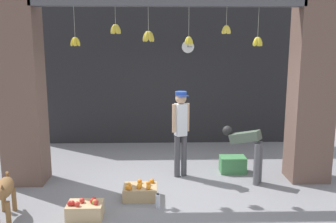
# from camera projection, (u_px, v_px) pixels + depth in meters

# --- Properties ---
(ground_plane) EXTENTS (60.00, 60.00, 0.00)m
(ground_plane) POSITION_uv_depth(u_px,v_px,m) (169.00, 186.00, 6.68)
(ground_plane) COLOR gray
(shop_back_wall) EXTENTS (6.47, 0.12, 3.35)m
(shop_back_wall) POSITION_uv_depth(u_px,v_px,m) (165.00, 76.00, 9.22)
(shop_back_wall) COLOR #232326
(shop_back_wall) RESTS_ON ground_plane
(shop_pillar_left) EXTENTS (0.70, 0.60, 3.35)m
(shop_pillar_left) POSITION_uv_depth(u_px,v_px,m) (22.00, 91.00, 6.59)
(shop_pillar_left) COLOR brown
(shop_pillar_left) RESTS_ON ground_plane
(shop_pillar_right) EXTENTS (0.70, 0.60, 3.35)m
(shop_pillar_right) POSITION_uv_depth(u_px,v_px,m) (312.00, 90.00, 6.72)
(shop_pillar_right) COLOR brown
(shop_pillar_right) RESTS_ON ground_plane
(storefront_awning) EXTENTS (4.57, 0.28, 0.91)m
(storefront_awning) POSITION_uv_depth(u_px,v_px,m) (168.00, 2.00, 6.20)
(storefront_awning) COLOR #4C4C51
(dog) EXTENTS (0.37, 0.91, 0.65)m
(dog) POSITION_uv_depth(u_px,v_px,m) (4.00, 191.00, 5.36)
(dog) COLOR olive
(dog) RESTS_ON ground_plane
(shopkeeper) EXTENTS (0.33, 0.29, 1.64)m
(shopkeeper) POSITION_uv_depth(u_px,v_px,m) (181.00, 127.00, 6.99)
(shopkeeper) COLOR #424247
(shopkeeper) RESTS_ON ground_plane
(worker_stooping) EXTENTS (0.70, 0.55, 1.00)m
(worker_stooping) POSITION_uv_depth(u_px,v_px,m) (248.00, 147.00, 6.78)
(worker_stooping) COLOR #56565B
(worker_stooping) RESTS_ON ground_plane
(fruit_crate_oranges) EXTENTS (0.55, 0.42, 0.28)m
(fruit_crate_oranges) POSITION_uv_depth(u_px,v_px,m) (140.00, 192.00, 6.14)
(fruit_crate_oranges) COLOR tan
(fruit_crate_oranges) RESTS_ON ground_plane
(fruit_crate_apples) EXTENTS (0.51, 0.36, 0.30)m
(fruit_crate_apples) POSITION_uv_depth(u_px,v_px,m) (85.00, 210.00, 5.46)
(fruit_crate_apples) COLOR tan
(fruit_crate_apples) RESTS_ON ground_plane
(produce_box_green) EXTENTS (0.50, 0.33, 0.32)m
(produce_box_green) POSITION_uv_depth(u_px,v_px,m) (233.00, 164.00, 7.35)
(produce_box_green) COLOR #42844C
(produce_box_green) RESTS_ON ground_plane
(water_bottle) EXTENTS (0.07, 0.07, 0.24)m
(water_bottle) POSITION_uv_depth(u_px,v_px,m) (158.00, 201.00, 5.79)
(water_bottle) COLOR silver
(water_bottle) RESTS_ON ground_plane
(wall_clock) EXTENTS (0.32, 0.03, 0.32)m
(wall_clock) POSITION_uv_depth(u_px,v_px,m) (188.00, 47.00, 9.03)
(wall_clock) COLOR black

